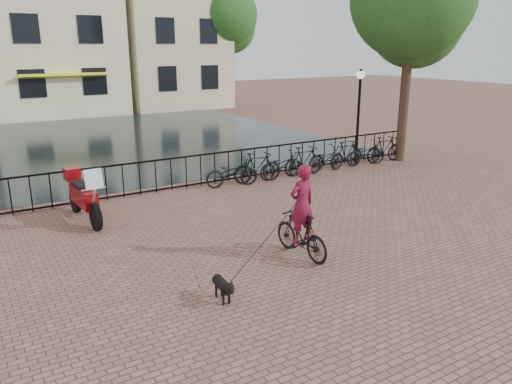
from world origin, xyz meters
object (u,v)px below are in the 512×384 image
cyclist (302,217)px  lamp_post (359,101)px  dog (222,288)px  motorcycle (83,191)px

cyclist → lamp_post: bearing=-143.0°
dog → cyclist: bearing=24.5°
lamp_post → dog: size_ratio=4.71×
cyclist → dog: size_ratio=3.19×
lamp_post → cyclist: (-6.78, -5.75, -1.49)m
cyclist → motorcycle: (-3.37, 4.69, -0.10)m
lamp_post → cyclist: 9.02m
lamp_post → motorcycle: (-10.15, -1.06, -1.59)m
motorcycle → lamp_post: bearing=2.1°
cyclist → motorcycle: size_ratio=1.05×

